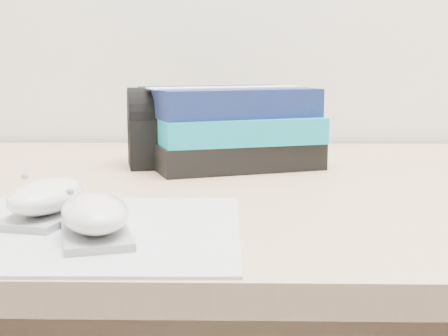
{
  "coord_description": "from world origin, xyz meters",
  "views": [
    {
      "loc": [
        -0.07,
        0.73,
        0.89
      ],
      "look_at": [
        -0.08,
        1.46,
        0.77
      ],
      "focal_mm": 50.0,
      "sensor_mm": 36.0,
      "label": 1
    }
  ],
  "objects_px": {
    "mouse_rear": "(47,199)",
    "mouse_front": "(95,216)",
    "pouch": "(171,128)",
    "desk": "(279,323)",
    "book_stack": "(229,127)"
  },
  "relations": [
    {
      "from": "mouse_rear",
      "to": "mouse_front",
      "type": "distance_m",
      "value": 0.09
    },
    {
      "from": "mouse_front",
      "to": "pouch",
      "type": "height_order",
      "value": "pouch"
    },
    {
      "from": "mouse_front",
      "to": "mouse_rear",
      "type": "bearing_deg",
      "value": 133.85
    },
    {
      "from": "desk",
      "to": "mouse_rear",
      "type": "relative_size",
      "value": 12.8
    },
    {
      "from": "mouse_rear",
      "to": "mouse_front",
      "type": "xyz_separation_m",
      "value": [
        0.06,
        -0.07,
        -0.0
      ]
    },
    {
      "from": "book_stack",
      "to": "mouse_rear",
      "type": "bearing_deg",
      "value": -116.64
    },
    {
      "from": "pouch",
      "to": "mouse_rear",
      "type": "bearing_deg",
      "value": -104.52
    },
    {
      "from": "mouse_front",
      "to": "pouch",
      "type": "xyz_separation_m",
      "value": [
        0.03,
        0.42,
        0.04
      ]
    },
    {
      "from": "desk",
      "to": "pouch",
      "type": "distance_m",
      "value": 0.35
    },
    {
      "from": "book_stack",
      "to": "pouch",
      "type": "distance_m",
      "value": 0.09
    },
    {
      "from": "desk",
      "to": "pouch",
      "type": "relative_size",
      "value": 10.79
    },
    {
      "from": "pouch",
      "to": "mouse_front",
      "type": "bearing_deg",
      "value": -93.65
    },
    {
      "from": "book_stack",
      "to": "pouch",
      "type": "relative_size",
      "value": 2.04
    },
    {
      "from": "mouse_rear",
      "to": "pouch",
      "type": "xyz_separation_m",
      "value": [
        0.09,
        0.35,
        0.04
      ]
    },
    {
      "from": "mouse_rear",
      "to": "book_stack",
      "type": "xyz_separation_m",
      "value": [
        0.18,
        0.36,
        0.04
      ]
    }
  ]
}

